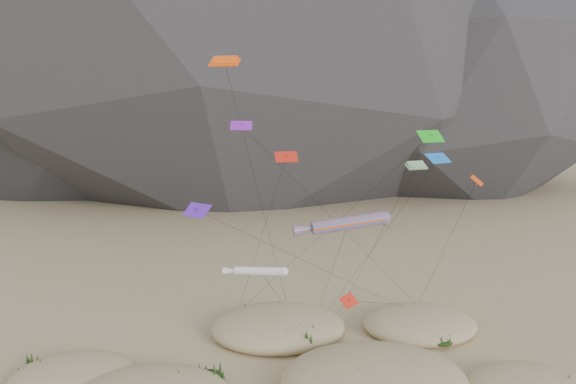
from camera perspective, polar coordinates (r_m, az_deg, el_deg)
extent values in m
ellipsoid|color=#2B2B30|center=(161.89, -19.70, 16.44)|extent=(136.20, 127.83, 116.00)
ellipsoid|color=black|center=(159.85, 15.58, 14.57)|extent=(130.55, 126.41, 100.00)
ellipsoid|color=#CCB789|center=(48.31, 8.74, -18.41)|extent=(15.34, 13.04, 3.50)
ellipsoid|color=#CCB789|center=(57.67, -0.99, -13.54)|extent=(13.47, 11.45, 3.14)
ellipsoid|color=#CCB789|center=(60.07, 13.23, -12.90)|extent=(11.66, 9.91, 2.81)
ellipsoid|color=#CCB789|center=(52.07, -21.00, -17.12)|extent=(10.38, 8.83, 2.29)
ellipsoid|color=black|center=(49.10, -8.06, -18.02)|extent=(2.38, 2.03, 0.71)
ellipsoid|color=black|center=(47.66, 5.58, -18.33)|extent=(2.93, 2.51, 0.88)
ellipsoid|color=black|center=(49.33, 9.84, -17.54)|extent=(2.30, 1.96, 0.69)
ellipsoid|color=black|center=(56.50, -1.22, -13.73)|extent=(3.32, 2.84, 1.00)
ellipsoid|color=black|center=(54.34, 1.05, -14.83)|extent=(2.77, 2.37, 0.83)
ellipsoid|color=black|center=(60.38, 16.01, -12.84)|extent=(2.34, 2.00, 0.70)
ellipsoid|color=black|center=(56.56, 15.45, -14.51)|extent=(1.90, 1.62, 0.57)
ellipsoid|color=black|center=(54.57, -24.18, -16.08)|extent=(2.35, 2.01, 0.70)
ellipsoid|color=black|center=(51.18, -19.76, -17.68)|extent=(2.05, 1.76, 0.62)
cylinder|color=#3F2D1E|center=(63.29, -5.10, -11.95)|extent=(0.08, 0.08, 0.30)
cylinder|color=#3F2D1E|center=(65.58, -0.89, -11.12)|extent=(0.08, 0.08, 0.30)
cylinder|color=#3F2D1E|center=(63.53, 4.08, -11.85)|extent=(0.08, 0.08, 0.30)
cylinder|color=#3F2D1E|center=(69.09, 6.26, -10.08)|extent=(0.08, 0.08, 0.30)
cylinder|color=#3F2D1E|center=(65.83, 11.38, -11.24)|extent=(0.08, 0.08, 0.30)
cylinder|color=#3F2D1E|center=(64.86, -4.47, -11.39)|extent=(0.08, 0.08, 0.30)
cylinder|color=#3F2D1E|center=(66.46, 13.05, -11.09)|extent=(0.08, 0.08, 0.30)
cylinder|color=#3F2D1E|center=(62.51, -5.96, -12.25)|extent=(0.08, 0.08, 0.30)
cylinder|color=#DB4D17|center=(45.20, 6.17, -3.14)|extent=(6.18, 1.42, 1.74)
sphere|color=#DB4D17|center=(46.16, 9.75, -2.65)|extent=(1.16, 1.16, 1.16)
cone|color=#DB4D17|center=(44.37, 2.06, -3.74)|extent=(2.56, 1.12, 1.25)
cylinder|color=black|center=(53.60, 4.31, -8.52)|extent=(0.52, 14.02, 13.47)
cylinder|color=silver|center=(47.20, -2.91, -8.02)|extent=(4.21, 2.51, 0.99)
sphere|color=silver|center=(46.50, -0.39, -8.06)|extent=(0.72, 0.72, 0.72)
cone|color=silver|center=(48.08, -5.60, -7.99)|extent=(1.85, 1.32, 0.74)
cylinder|color=black|center=(56.24, -1.44, -9.95)|extent=(4.51, 15.59, 9.12)
cube|color=#FF500D|center=(47.42, -6.46, 12.96)|extent=(2.69, 1.89, 0.74)
cube|color=#FF500D|center=(47.43, -6.46, 13.19)|extent=(2.26, 1.54, 0.72)
cylinder|color=black|center=(54.30, -2.72, -1.31)|extent=(7.16, 11.42, 26.22)
cube|color=orange|center=(51.96, 12.90, 2.57)|extent=(2.14, 1.26, 0.57)
cube|color=orange|center=(51.94, 12.91, 2.77)|extent=(1.81, 1.02, 0.56)
cylinder|color=black|center=(57.43, 8.79, -5.39)|extent=(4.24, 9.86, 17.25)
cube|color=#5E21C2|center=(45.43, -9.22, -1.86)|extent=(2.37, 2.36, 0.98)
cube|color=#5E21C2|center=(45.46, -9.22, -2.04)|extent=(0.43, 0.43, 0.75)
cylinder|color=black|center=(54.61, 2.89, -7.58)|extent=(22.36, 12.96, 14.43)
cube|color=red|center=(48.00, 6.22, -10.93)|extent=(1.93, 1.85, 0.82)
cube|color=red|center=(48.06, 6.22, -11.10)|extent=(0.36, 0.36, 0.60)
cylinder|color=black|center=(57.15, 10.18, -11.09)|extent=(12.02, 14.12, 6.56)
cube|color=blue|center=(48.41, 15.01, 3.33)|extent=(2.33, 1.76, 0.76)
cube|color=blue|center=(48.43, 15.00, 3.16)|extent=(0.31, 0.29, 0.71)
cylinder|color=black|center=(55.26, 8.86, -5.36)|extent=(6.06, 13.59, 18.33)
cube|color=red|center=(44.45, -0.17, 3.59)|extent=(1.86, 0.95, 0.78)
cube|color=red|center=(44.47, -0.17, 3.40)|extent=(0.23, 0.27, 0.61)
cylinder|color=black|center=(53.36, -3.04, -5.60)|extent=(3.06, 15.08, 18.69)
cube|color=purple|center=(47.78, -4.77, 6.74)|extent=(1.95, 1.18, 0.75)
cube|color=purple|center=(47.79, -4.77, 6.56)|extent=(0.25, 0.27, 0.62)
cylinder|color=black|center=(55.80, 5.56, -3.74)|extent=(20.50, 9.83, 20.99)
cube|color=#FF440D|center=(53.17, 18.64, 1.12)|extent=(1.95, 2.25, 0.80)
cube|color=#FF440D|center=(53.19, 18.63, 0.96)|extent=(0.34, 0.34, 0.68)
cylinder|color=black|center=(59.42, 15.56, -5.72)|extent=(0.58, 10.89, 15.96)
cube|color=green|center=(55.50, 14.29, 5.50)|extent=(2.79, 1.85, 1.11)
cube|color=green|center=(55.51, 14.28, 5.35)|extent=(0.40, 0.45, 0.85)
cylinder|color=black|center=(58.75, 4.24, -3.70)|extent=(17.33, 9.55, 19.65)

